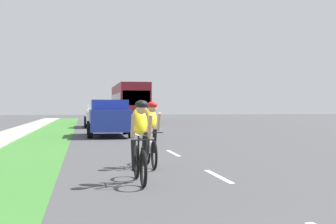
# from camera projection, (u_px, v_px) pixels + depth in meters

# --- Properties ---
(ground_plane) EXTENTS (120.00, 120.00, 0.00)m
(ground_plane) POSITION_uv_depth(u_px,v_px,m) (141.00, 137.00, 21.34)
(ground_plane) COLOR #424244
(grass_verge) EXTENTS (2.32, 70.00, 0.01)m
(grass_verge) POSITION_uv_depth(u_px,v_px,m) (46.00, 138.00, 20.49)
(grass_verge) COLOR #38722D
(grass_verge) RESTS_ON ground_plane
(sidewalk_concrete) EXTENTS (1.78, 70.00, 0.10)m
(sidewalk_concrete) POSITION_uv_depth(u_px,v_px,m) (0.00, 139.00, 20.10)
(sidewalk_concrete) COLOR #9E998E
(sidewalk_concrete) RESTS_ON ground_plane
(lane_markings_center) EXTENTS (0.12, 53.13, 0.01)m
(lane_markings_center) POSITION_uv_depth(u_px,v_px,m) (132.00, 132.00, 25.26)
(lane_markings_center) COLOR white
(lane_markings_center) RESTS_ON ground_plane
(cyclist_lead) EXTENTS (0.42, 1.72, 1.58)m
(cyclist_lead) POSITION_uv_depth(u_px,v_px,m) (140.00, 141.00, 8.39)
(cyclist_lead) COLOR black
(cyclist_lead) RESTS_ON ground_plane
(cyclist_trailing) EXTENTS (0.42, 1.72, 1.58)m
(cyclist_trailing) POSITION_uv_depth(u_px,v_px,m) (151.00, 133.00, 10.66)
(cyclist_trailing) COLOR black
(cyclist_trailing) RESTS_ON ground_plane
(suv_blue) EXTENTS (2.15, 4.70, 1.79)m
(suv_blue) POSITION_uv_depth(u_px,v_px,m) (109.00, 117.00, 21.87)
(suv_blue) COLOR #23389E
(suv_blue) RESTS_ON ground_plane
(pickup_white) EXTENTS (2.22, 5.10, 1.64)m
(pickup_white) POSITION_uv_depth(u_px,v_px,m) (100.00, 116.00, 31.42)
(pickup_white) COLOR silver
(pickup_white) RESTS_ON ground_plane
(bus_maroon) EXTENTS (2.78, 11.60, 3.48)m
(bus_maroon) POSITION_uv_depth(u_px,v_px,m) (129.00, 101.00, 41.27)
(bus_maroon) COLOR maroon
(bus_maroon) RESTS_ON ground_plane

